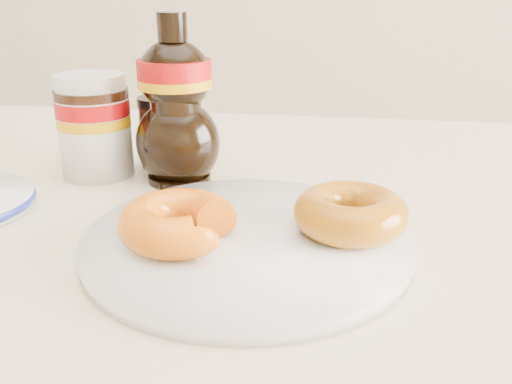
# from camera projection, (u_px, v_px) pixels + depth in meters

# --- Properties ---
(dining_table) EXTENTS (1.40, 0.90, 0.75)m
(dining_table) POSITION_uv_depth(u_px,v_px,m) (181.00, 287.00, 0.60)
(dining_table) COLOR beige
(dining_table) RESTS_ON ground
(plate) EXTENTS (0.29, 0.29, 0.01)m
(plate) POSITION_uv_depth(u_px,v_px,m) (247.00, 241.00, 0.50)
(plate) COLOR white
(plate) RESTS_ON dining_table
(donut_bitten) EXTENTS (0.13, 0.13, 0.04)m
(donut_bitten) POSITION_uv_depth(u_px,v_px,m) (178.00, 222.00, 0.48)
(donut_bitten) COLOR orange
(donut_bitten) RESTS_ON plate
(donut_whole) EXTENTS (0.11, 0.11, 0.04)m
(donut_whole) POSITION_uv_depth(u_px,v_px,m) (350.00, 213.00, 0.50)
(donut_whole) COLOR #9C560A
(donut_whole) RESTS_ON plate
(nutella_jar) EXTENTS (0.09, 0.09, 0.12)m
(nutella_jar) POSITION_uv_depth(u_px,v_px,m) (94.00, 122.00, 0.67)
(nutella_jar) COLOR white
(nutella_jar) RESTS_ON dining_table
(syrup_bottle) EXTENTS (0.12, 0.11, 0.19)m
(syrup_bottle) POSITION_uv_depth(u_px,v_px,m) (176.00, 101.00, 0.64)
(syrup_bottle) COLOR black
(syrup_bottle) RESTS_ON dining_table
(dark_jar) EXTENTS (0.05, 0.05, 0.09)m
(dark_jar) POSITION_uv_depth(u_px,v_px,m) (162.00, 133.00, 0.71)
(dark_jar) COLOR black
(dark_jar) RESTS_ON dining_table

